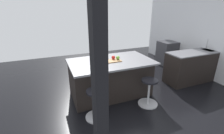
% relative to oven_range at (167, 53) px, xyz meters
% --- Properties ---
extents(ground_plane, '(7.77, 7.77, 0.00)m').
position_rel_oven_range_xyz_m(ground_plane, '(2.64, 1.28, -0.43)').
color(ground_plane, black).
extents(interior_partition_left, '(0.12, 5.72, 2.82)m').
position_rel_oven_range_xyz_m(interior_partition_left, '(-0.35, 1.28, 0.98)').
color(interior_partition_left, silver).
rests_on(interior_partition_left, ground_plane).
extents(sink_cabinet, '(2.27, 0.60, 1.17)m').
position_rel_oven_range_xyz_m(sink_cabinet, '(-0.00, 1.48, 0.02)').
color(sink_cabinet, black).
rests_on(sink_cabinet, ground_plane).
extents(oven_range, '(0.60, 0.61, 0.86)m').
position_rel_oven_range_xyz_m(oven_range, '(0.00, 0.00, 0.00)').
color(oven_range, '#38383D').
rests_on(oven_range, ground_plane).
extents(kitchen_island, '(1.94, 1.16, 0.90)m').
position_rel_oven_range_xyz_m(kitchen_island, '(2.83, 1.30, 0.02)').
color(kitchen_island, black).
rests_on(kitchen_island, ground_plane).
extents(stool_by_window, '(0.44, 0.44, 0.61)m').
position_rel_oven_range_xyz_m(stool_by_window, '(2.22, 2.05, -0.14)').
color(stool_by_window, '#B7B7BC').
rests_on(stool_by_window, ground_plane).
extents(stool_middle, '(0.44, 0.44, 0.61)m').
position_rel_oven_range_xyz_m(stool_middle, '(3.44, 2.05, -0.14)').
color(stool_middle, '#B7B7BC').
rests_on(stool_middle, ground_plane).
extents(cutting_board, '(0.36, 0.24, 0.02)m').
position_rel_oven_range_xyz_m(cutting_board, '(2.80, 1.37, 0.48)').
color(cutting_board, olive).
rests_on(cutting_board, kitchen_island).
extents(apple_green, '(0.09, 0.09, 0.09)m').
position_rel_oven_range_xyz_m(apple_green, '(2.66, 1.36, 0.53)').
color(apple_green, '#609E2D').
rests_on(apple_green, cutting_board).
extents(apple_red, '(0.09, 0.09, 0.09)m').
position_rel_oven_range_xyz_m(apple_red, '(2.75, 1.30, 0.53)').
color(apple_red, red).
rests_on(apple_red, cutting_board).
extents(water_bottle, '(0.06, 0.06, 0.31)m').
position_rel_oven_range_xyz_m(water_bottle, '(3.26, 1.38, 0.59)').
color(water_bottle, silver).
rests_on(water_bottle, kitchen_island).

